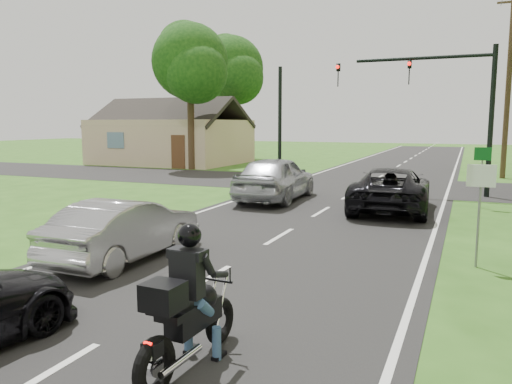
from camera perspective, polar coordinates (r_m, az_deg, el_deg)
ground at (r=9.59m, az=-5.80°, el=-10.07°), size 140.00×140.00×0.00m
road at (r=18.75m, az=9.10°, el=-1.27°), size 8.00×100.00×0.01m
cross_road at (r=24.56m, az=12.50°, el=0.78°), size 60.00×7.00×0.01m
motorcycle_rider at (r=6.16m, az=-7.88°, el=-13.49°), size 0.59×2.09×1.80m
dark_suv at (r=17.48m, az=15.19°, el=0.33°), size 2.74×5.40×1.46m
silver_sedan at (r=11.18m, az=-14.73°, el=-4.13°), size 1.42×4.03×1.32m
silver_suv at (r=19.13m, az=2.27°, el=1.61°), size 2.19×5.10×1.72m
traffic_signal at (r=22.03m, az=20.54°, el=10.46°), size 6.38×0.44×6.00m
signal_pole_far at (r=27.71m, az=2.75°, el=7.95°), size 0.20×0.20×6.00m
utility_pole_far at (r=30.11m, az=26.91°, el=11.08°), size 1.60×0.28×10.00m
sign_white at (r=11.04m, az=24.26°, el=0.15°), size 0.55×0.07×2.12m
sign_green at (r=19.01m, az=24.45°, el=3.08°), size 0.55×0.07×2.12m
tree_left_near at (r=32.33m, az=-7.32°, el=14.16°), size 5.12×4.96×9.22m
tree_left_far at (r=42.07m, az=-2.66°, el=13.55°), size 5.76×5.58×10.14m
house at (r=37.97m, az=-9.56°, el=5.96°), size 10.20×8.00×4.84m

